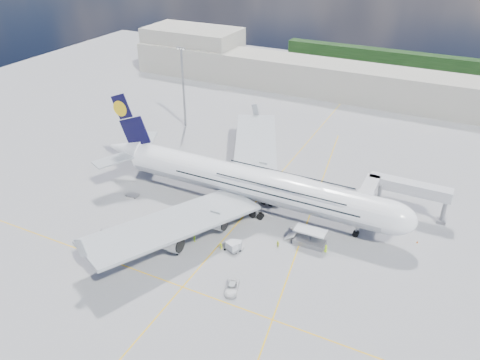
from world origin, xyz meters
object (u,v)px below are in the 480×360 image
at_px(catering_truck_inner, 254,175).
at_px(cone_wing_left_inner, 241,165).
at_px(dolly_row_c, 174,248).
at_px(cone_wing_left_outer, 260,151).
at_px(cone_wing_right_inner, 173,227).
at_px(cone_tail, 158,166).
at_px(dolly_back, 132,195).
at_px(baggage_tug, 162,237).
at_px(crew_loader, 278,244).
at_px(dolly_row_b, 169,221).
at_px(cone_nose, 417,242).
at_px(jet_bridge, 393,191).
at_px(light_mast, 183,87).
at_px(dolly_nose_far, 236,245).
at_px(cargo_loader, 309,239).
at_px(crew_tug, 221,247).
at_px(service_van, 232,288).
at_px(dolly_nose_near, 232,246).
at_px(crew_van, 326,248).
at_px(airliner, 252,183).
at_px(crew_nose, 349,221).
at_px(crew_wing, 194,239).
at_px(cone_wing_right_outer, 120,249).
at_px(catering_truck_outer, 263,137).
at_px(dolly_row_a, 108,231).

xyz_separation_m(catering_truck_inner, cone_wing_left_inner, (-6.56, 5.49, -1.39)).
height_order(dolly_row_c, cone_wing_left_outer, dolly_row_c).
height_order(cone_wing_right_inner, cone_tail, cone_tail).
relative_size(dolly_back, baggage_tug, 1.03).
distance_m(crew_loader, cone_wing_left_outer, 45.17).
height_order(dolly_row_b, cone_nose, dolly_row_b).
bearing_deg(cone_wing_left_outer, jet_bridge, -23.66).
bearing_deg(light_mast, crew_loader, -41.89).
distance_m(dolly_nose_far, cone_wing_left_outer, 46.07).
relative_size(cargo_loader, dolly_nose_far, 2.61).
bearing_deg(dolly_back, jet_bridge, 14.91).
xyz_separation_m(cargo_loader, dolly_nose_far, (-13.03, -8.24, -0.24)).
bearing_deg(dolly_row_c, crew_tug, 24.70).
bearing_deg(service_van, dolly_row_c, 145.54).
bearing_deg(dolly_back, baggage_tug, -37.44).
xyz_separation_m(light_mast, dolly_nose_near, (43.28, -51.31, -12.13)).
bearing_deg(crew_van, cargo_loader, 24.64).
bearing_deg(cone_wing_right_inner, jet_bridge, 32.01).
bearing_deg(cone_nose, catering_truck_inner, 168.09).
distance_m(crew_van, cone_wing_left_outer, 48.09).
relative_size(baggage_tug, crew_tug, 2.10).
relative_size(dolly_nose_far, cone_tail, 5.65).
relative_size(dolly_nose_near, cone_wing_left_inner, 6.65).
relative_size(dolly_row_c, crew_loader, 2.03).
bearing_deg(airliner, crew_nose, 9.49).
bearing_deg(crew_wing, crew_van, -73.44).
bearing_deg(crew_nose, cone_wing_right_inner, -168.00).
bearing_deg(crew_van, dolly_row_c, 65.45).
height_order(crew_nose, cone_wing_right_outer, crew_nose).
height_order(jet_bridge, cone_wing_left_inner, jet_bridge).
bearing_deg(cone_tail, jet_bridge, 3.63).
bearing_deg(dolly_nose_far, crew_loader, 15.49).
bearing_deg(catering_truck_outer, airliner, -60.15).
distance_m(dolly_nose_near, crew_nose, 27.86).
bearing_deg(dolly_back, cone_nose, 6.73).
xyz_separation_m(jet_bridge, crew_nose, (-7.18, -7.20, -6.04)).
xyz_separation_m(baggage_tug, cone_wing_right_inner, (-0.19, 4.50, -0.57)).
bearing_deg(crew_tug, dolly_row_a, -148.78).
bearing_deg(airliner, crew_loader, -44.91).
xyz_separation_m(dolly_back, dolly_nose_far, (32.22, -7.14, 0.65)).
relative_size(cone_wing_left_outer, cone_wing_right_inner, 0.87).
xyz_separation_m(crew_loader, crew_wing, (-16.53, -6.03, 0.02)).
distance_m(cone_nose, cone_tail, 68.86).
height_order(dolly_row_a, dolly_nose_near, dolly_nose_near).
bearing_deg(cone_wing_right_inner, cone_nose, 20.61).
bearing_deg(crew_tug, crew_nose, 62.56).
height_order(catering_truck_inner, service_van, catering_truck_inner).
bearing_deg(service_van, crew_van, 39.19).
bearing_deg(light_mast, dolly_nose_near, -49.85).
distance_m(dolly_row_a, cone_wing_right_inner, 14.15).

